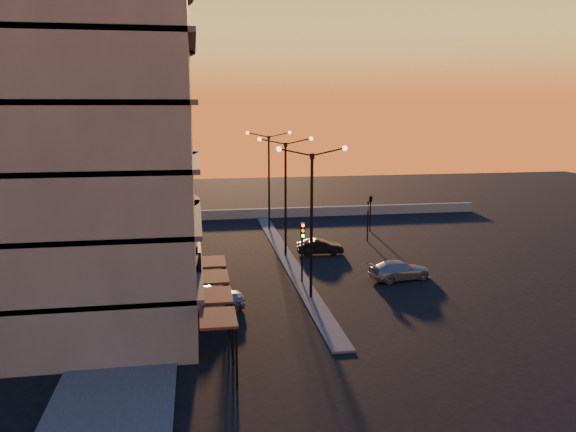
# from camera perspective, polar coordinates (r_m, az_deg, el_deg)

# --- Properties ---
(ground) EXTENTS (120.00, 120.00, 0.00)m
(ground) POSITION_cam_1_polar(r_m,az_deg,el_deg) (35.47, 2.34, -8.38)
(ground) COLOR black
(ground) RESTS_ON ground
(sidewalk_west) EXTENTS (5.00, 40.00, 0.12)m
(sidewalk_west) POSITION_cam_1_polar(r_m,az_deg,el_deg) (38.75, -14.42, -6.93)
(sidewalk_west) COLOR #454543
(sidewalk_west) RESTS_ON ground
(median) EXTENTS (1.20, 36.00, 0.12)m
(median) POSITION_cam_1_polar(r_m,az_deg,el_deg) (44.85, -0.24, -4.09)
(median) COLOR #454543
(median) RESTS_ON ground
(parapet) EXTENTS (44.00, 0.50, 1.00)m
(parapet) POSITION_cam_1_polar(r_m,az_deg,el_deg) (60.46, -0.77, 0.34)
(parapet) COLOR slate
(parapet) RESTS_ON ground
(building) EXTENTS (14.35, 17.08, 25.00)m
(building) POSITION_cam_1_polar(r_m,az_deg,el_deg) (33.53, -22.07, 10.44)
(building) COLOR #656159
(building) RESTS_ON ground
(streetlamp_near) EXTENTS (4.32, 0.32, 9.51)m
(streetlamp_near) POSITION_cam_1_polar(r_m,az_deg,el_deg) (34.01, 2.41, 0.53)
(streetlamp_near) COLOR black
(streetlamp_near) RESTS_ON ground
(streetlamp_mid) EXTENTS (4.32, 0.32, 9.51)m
(streetlamp_mid) POSITION_cam_1_polar(r_m,az_deg,el_deg) (43.72, -0.25, 2.92)
(streetlamp_mid) COLOR black
(streetlamp_mid) RESTS_ON ground
(streetlamp_far) EXTENTS (4.32, 0.32, 9.51)m
(streetlamp_far) POSITION_cam_1_polar(r_m,az_deg,el_deg) (53.53, -1.95, 4.44)
(streetlamp_far) COLOR black
(streetlamp_far) RESTS_ON ground
(traffic_light_main) EXTENTS (0.28, 0.44, 4.25)m
(traffic_light_main) POSITION_cam_1_polar(r_m,az_deg,el_deg) (37.34, 1.48, -2.75)
(traffic_light_main) COLOR black
(traffic_light_main) RESTS_ON ground
(signal_east_a) EXTENTS (0.13, 0.16, 3.60)m
(signal_east_a) POSITION_cam_1_polar(r_m,az_deg,el_deg) (50.02, 8.11, -0.40)
(signal_east_a) COLOR black
(signal_east_a) RESTS_ON ground
(signal_east_b) EXTENTS (0.42, 1.99, 3.60)m
(signal_east_b) POSITION_cam_1_polar(r_m,az_deg,el_deg) (54.00, 8.40, 1.71)
(signal_east_b) COLOR black
(signal_east_b) RESTS_ON ground
(car_hatchback) EXTENTS (4.81, 2.37, 1.58)m
(car_hatchback) POSITION_cam_1_polar(r_m,az_deg,el_deg) (33.59, -8.33, -8.21)
(car_hatchback) COLOR #96989D
(car_hatchback) RESTS_ON ground
(car_sedan) EXTENTS (3.80, 1.55, 1.23)m
(car_sedan) POSITION_cam_1_polar(r_m,az_deg,el_deg) (45.59, 3.27, -3.13)
(car_sedan) COLOR black
(car_sedan) RESTS_ON ground
(car_wagon) EXTENTS (4.72, 2.64, 1.29)m
(car_wagon) POSITION_cam_1_polar(r_m,az_deg,el_deg) (39.83, 11.28, -5.41)
(car_wagon) COLOR gray
(car_wagon) RESTS_ON ground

